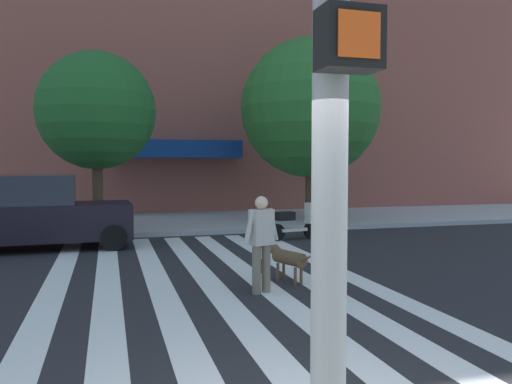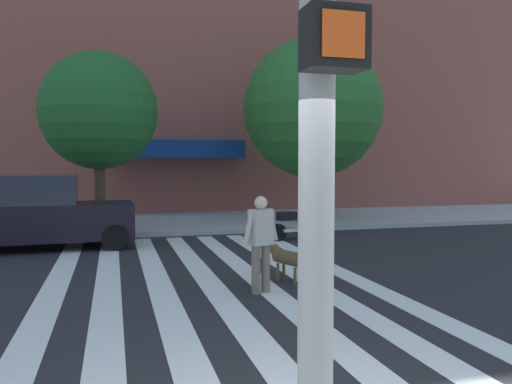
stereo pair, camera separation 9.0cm
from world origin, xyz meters
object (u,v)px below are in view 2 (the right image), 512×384
(street_tree_nearest, at_px, (99,111))
(dog_on_leash, at_px, (287,258))
(parked_car_behind_first, at_px, (35,214))
(parked_scooter, at_px, (296,223))
(pedestrian_dog_walker, at_px, (261,239))
(street_tree_middle, at_px, (312,108))

(street_tree_nearest, relative_size, dog_on_leash, 4.94)
(parked_car_behind_first, height_order, parked_scooter, parked_car_behind_first)
(parked_scooter, xyz_separation_m, pedestrian_dog_walker, (-2.65, -5.59, 0.45))
(parked_scooter, xyz_separation_m, street_tree_nearest, (-5.42, 2.44, 3.27))
(street_tree_middle, bearing_deg, street_tree_nearest, -171.88)
(parked_car_behind_first, xyz_separation_m, street_tree_nearest, (1.55, 2.21, 2.85))
(parked_car_behind_first, height_order, street_tree_nearest, street_tree_nearest)
(street_tree_middle, height_order, dog_on_leash, street_tree_middle)
(pedestrian_dog_walker, xyz_separation_m, dog_on_leash, (0.70, 0.67, -0.48))
(parked_scooter, bearing_deg, dog_on_leash, -111.60)
(pedestrian_dog_walker, bearing_deg, street_tree_middle, 63.52)
(pedestrian_dog_walker, bearing_deg, parked_scooter, 64.63)
(parked_car_behind_first, xyz_separation_m, parked_scooter, (6.97, -0.22, -0.42))
(dog_on_leash, bearing_deg, street_tree_middle, 65.57)
(street_tree_middle, relative_size, dog_on_leash, 5.96)
(parked_scooter, relative_size, pedestrian_dog_walker, 0.99)
(parked_scooter, height_order, street_tree_nearest, street_tree_nearest)
(pedestrian_dog_walker, height_order, dog_on_leash, pedestrian_dog_walker)
(parked_car_behind_first, relative_size, street_tree_nearest, 0.90)
(pedestrian_dog_walker, distance_m, dog_on_leash, 1.08)
(street_tree_nearest, bearing_deg, street_tree_middle, 8.12)
(street_tree_nearest, distance_m, dog_on_leash, 8.78)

